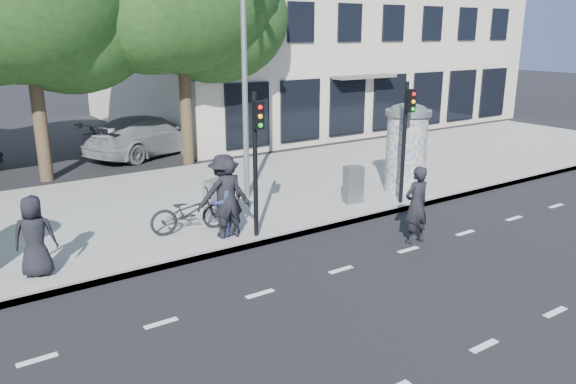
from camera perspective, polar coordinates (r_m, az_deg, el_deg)
ground at (r=11.06m, az=10.07°, el=-10.24°), size 120.00×120.00×0.00m
sidewalk at (r=16.82m, az=-7.90°, el=-0.61°), size 40.00×8.00×0.15m
curb at (r=13.56m, az=-0.39°, el=-4.58°), size 40.00×0.10×0.16m
lane_dash_near at (r=9.82m, az=19.30°, el=-14.55°), size 32.00×0.12×0.01m
lane_dash_far at (r=11.99m, az=5.39°, el=-7.87°), size 32.00×0.12×0.01m
ad_column_right at (r=17.27m, az=11.95°, el=4.63°), size 1.36×1.36×2.65m
traffic_pole_near at (r=12.85m, az=-3.24°, el=4.25°), size 0.22×0.31×3.40m
traffic_pole_far at (r=15.81m, az=11.91°, el=6.16°), size 0.22×0.31×3.40m
street_lamp at (r=15.74m, az=-4.41°, el=15.79°), size 0.25×0.93×8.00m
building at (r=33.06m, az=1.08°, el=18.02°), size 20.30×15.85×12.00m
ped_a at (r=12.10m, az=-24.35°, el=-4.12°), size 0.94×0.78×1.65m
ped_b at (r=13.10m, az=-6.12°, el=-0.69°), size 0.75×0.55×1.90m
ped_c at (r=13.29m, az=-6.46°, el=-1.05°), size 0.93×0.80×1.64m
ped_d at (r=13.25m, az=-6.50°, el=-0.36°), size 1.42×1.06×1.97m
man_road at (r=13.48m, az=12.91°, el=-1.29°), size 0.70×0.48×1.86m
bicycle at (r=13.74m, az=-9.98°, el=-1.99°), size 0.93×2.00×1.01m
cabinet_left at (r=14.51m, az=-7.43°, el=-0.81°), size 0.60×0.51×1.05m
cabinet_right at (r=15.97m, az=6.65°, el=0.77°), size 0.56×0.46×1.05m
car_right at (r=23.44m, az=-13.92°, el=5.62°), size 4.16×5.97×1.61m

